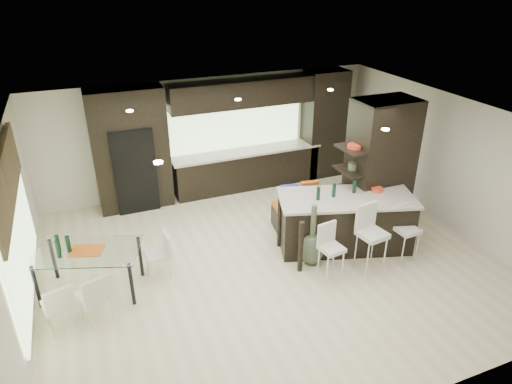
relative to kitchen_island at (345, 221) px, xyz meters
name	(u,v)px	position (x,y,z in m)	size (l,w,h in m)	color
ground	(268,260)	(-1.57, 0.06, -0.53)	(8.00, 8.00, 0.00)	beige
back_wall	(210,134)	(-1.57, 3.56, 0.82)	(8.00, 0.02, 2.70)	beige
left_wall	(15,243)	(-5.57, 0.06, 0.82)	(0.02, 7.00, 2.70)	beige
right_wall	(449,162)	(2.43, 0.06, 0.82)	(0.02, 7.00, 2.70)	beige
ceiling	(270,121)	(-1.57, 0.06, 2.17)	(8.00, 7.00, 0.02)	white
window_left	(19,236)	(-5.53, 0.26, 0.82)	(0.04, 3.20, 1.90)	#B2D199
window_back	(234,124)	(-0.97, 3.52, 1.02)	(3.40, 0.04, 1.20)	#B2D199
stone_accent	(6,180)	(-5.50, 0.26, 1.72)	(0.08, 3.00, 0.80)	brown
ceiling_spots	(264,118)	(-1.57, 0.31, 2.15)	(4.00, 3.00, 0.02)	white
back_cabinetry	(235,136)	(-1.07, 3.23, 0.82)	(6.80, 0.68, 2.70)	black
refrigerator	(133,168)	(-3.47, 3.18, 0.42)	(0.90, 0.68, 1.90)	black
partition_column	(380,166)	(1.03, 0.46, 0.82)	(1.20, 0.80, 2.70)	black
kitchen_island	(345,221)	(0.00, 0.00, 0.00)	(2.55, 1.09, 1.06)	black
stool_left	(331,258)	(-0.78, -0.83, -0.11)	(0.37, 0.37, 0.84)	silver
stool_mid	(371,245)	(0.00, -0.87, -0.02)	(0.45, 0.45, 1.01)	silver
stool_right	(405,239)	(0.78, -0.84, -0.09)	(0.39, 0.39, 0.87)	silver
bench	(306,213)	(-0.31, 0.98, -0.27)	(1.38, 0.53, 0.53)	black
floor_vase	(313,235)	(-0.87, -0.31, 0.07)	(0.44, 0.44, 1.20)	#44513A
dining_table	(91,271)	(-4.65, 0.37, -0.13)	(1.65, 0.93, 0.79)	white
chair_near	(95,298)	(-4.65, -0.39, -0.13)	(0.43, 0.43, 0.80)	silver
chair_far	(59,308)	(-5.16, -0.38, -0.15)	(0.41, 0.41, 0.76)	silver
chair_end	(158,258)	(-3.54, 0.37, -0.15)	(0.41, 0.41, 0.75)	silver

